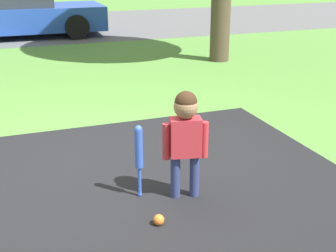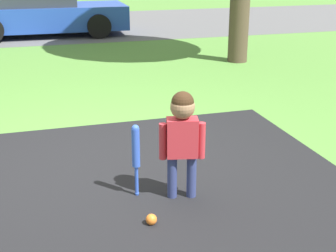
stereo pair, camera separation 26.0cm
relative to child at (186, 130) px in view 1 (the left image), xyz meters
name	(u,v)px [view 1 (the left image)]	position (x,y,z in m)	size (l,w,h in m)	color
ground_plane	(88,163)	(-0.62, 0.94, -0.59)	(60.00, 60.00, 0.00)	#518438
street_strip	(21,28)	(-0.62, 10.34, -0.58)	(40.00, 6.00, 0.01)	#59595B
child	(186,130)	(0.00, 0.00, 0.00)	(0.36, 0.19, 0.90)	navy
baseball_bat	(139,151)	(-0.35, 0.13, -0.18)	(0.07, 0.07, 0.63)	blue
sports_ball	(159,220)	(-0.35, -0.34, -0.55)	(0.08, 0.08, 0.08)	orange
parked_car	(18,14)	(-0.72, 8.84, -0.04)	(3.94, 1.96, 1.14)	#2347AD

